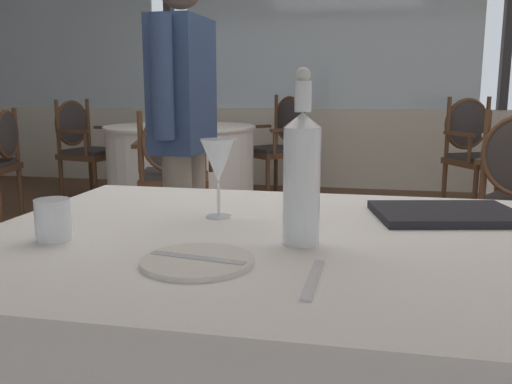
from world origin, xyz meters
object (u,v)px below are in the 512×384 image
(water_tumbler, at_px, (53,220))
(wine_glass, at_px, (218,162))
(dining_chair_0_2, at_px, (475,146))
(diner_person_0, at_px, (183,124))
(dining_chair_1_1, at_px, (84,142))
(dining_chair_1_0, at_px, (280,139))
(dining_chair_1_2, at_px, (174,166))
(side_plate, at_px, (198,261))
(menu_book, at_px, (446,214))
(water_bottle, at_px, (302,174))

(water_tumbler, bearing_deg, wine_glass, 43.40)
(dining_chair_0_2, height_order, diner_person_0, diner_person_0)
(wine_glass, distance_m, water_tumbler, 0.40)
(wine_glass, relative_size, dining_chair_1_1, 0.20)
(dining_chair_1_0, bearing_deg, dining_chair_1_2, 29.82)
(side_plate, height_order, water_tumbler, water_tumbler)
(menu_book, xyz_separation_m, dining_chair_1_2, (-1.47, 2.06, -0.21))
(menu_book, height_order, dining_chair_1_1, dining_chair_1_1)
(side_plate, xyz_separation_m, dining_chair_1_0, (-0.56, 4.35, -0.17))
(water_bottle, height_order, dining_chair_1_2, water_bottle)
(water_bottle, relative_size, dining_chair_1_0, 0.35)
(menu_book, bearing_deg, water_bottle, -149.47)
(dining_chair_0_2, height_order, dining_chair_1_1, dining_chair_0_2)
(menu_book, bearing_deg, water_tumbler, -167.63)
(diner_person_0, bearing_deg, dining_chair_1_0, -87.07)
(side_plate, xyz_separation_m, water_bottle, (0.17, 0.17, 0.14))
(dining_chair_1_2, bearing_deg, side_plate, -175.85)
(dining_chair_1_0, bearing_deg, water_tumbler, 45.88)
(side_plate, bearing_deg, wine_glass, 99.51)
(dining_chair_1_0, relative_size, diner_person_0, 0.63)
(side_plate, height_order, dining_chair_0_2, dining_chair_0_2)
(side_plate, distance_m, dining_chair_1_0, 4.39)
(menu_book, bearing_deg, wine_glass, 179.37)
(water_bottle, bearing_deg, dining_chair_0_2, 75.27)
(side_plate, bearing_deg, dining_chair_1_1, 121.70)
(wine_glass, distance_m, dining_chair_1_1, 4.14)
(water_bottle, height_order, dining_chair_1_1, water_bottle)
(wine_glass, height_order, dining_chair_0_2, dining_chair_0_2)
(dining_chair_0_2, bearing_deg, menu_book, -39.72)
(dining_chair_1_1, bearing_deg, dining_chair_1_2, -29.90)
(side_plate, relative_size, water_tumbler, 2.37)
(dining_chair_1_2, xyz_separation_m, diner_person_0, (0.46, -1.10, 0.36))
(wine_glass, xyz_separation_m, dining_chair_1_0, (-0.50, 3.99, -0.30))
(dining_chair_0_2, bearing_deg, side_plate, -45.09)
(diner_person_0, bearing_deg, dining_chair_1_1, -50.13)
(water_bottle, height_order, dining_chair_1_0, water_bottle)
(side_plate, height_order, dining_chair_1_2, dining_chair_1_2)
(side_plate, height_order, wine_glass, wine_glass)
(dining_chair_1_0, xyz_separation_m, dining_chair_1_1, (-1.78, -0.55, -0.02))
(water_bottle, xyz_separation_m, dining_chair_1_2, (-1.15, 2.36, -0.34))
(dining_chair_0_2, bearing_deg, dining_chair_1_0, -129.83)
(side_plate, height_order, dining_chair_1_0, dining_chair_1_0)
(dining_chair_1_2, bearing_deg, water_bottle, -171.10)
(water_tumbler, distance_m, dining_chair_1_2, 2.54)
(water_tumbler, relative_size, dining_chair_1_2, 0.09)
(dining_chair_0_2, xyz_separation_m, dining_chair_1_0, (-1.74, 0.34, -0.00))
(side_plate, distance_m, wine_glass, 0.39)
(diner_person_0, bearing_deg, water_bottle, 120.85)
(water_tumbler, bearing_deg, dining_chair_1_1, 118.37)
(dining_chair_0_2, distance_m, dining_chair_1_0, 1.77)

